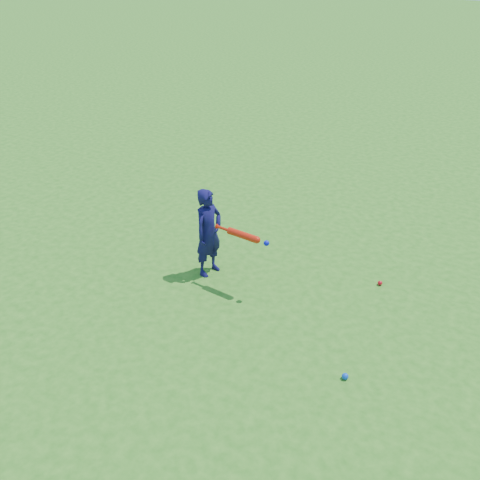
{
  "coord_description": "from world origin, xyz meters",
  "views": [
    {
      "loc": [
        3.99,
        -5.5,
        3.94
      ],
      "look_at": [
        1.07,
        -0.48,
        0.66
      ],
      "focal_mm": 40.0,
      "sensor_mm": 36.0,
      "label": 1
    }
  ],
  "objects": [
    {
      "name": "bat_swing",
      "position": [
        1.18,
        -0.53,
        0.77
      ],
      "size": [
        0.78,
        0.13,
        0.09
      ],
      "rotation": [
        0.0,
        0.0,
        -0.09
      ],
      "color": "red",
      "rests_on": "ground"
    },
    {
      "name": "ground",
      "position": [
        0.0,
        0.0,
        0.0
      ],
      "size": [
        80.0,
        80.0,
        0.0
      ],
      "primitive_type": "plane",
      "color": "#2B721B",
      "rests_on": "ground"
    },
    {
      "name": "child",
      "position": [
        0.58,
        -0.43,
        0.61
      ],
      "size": [
        0.36,
        0.48,
        1.21
      ],
      "primitive_type": "imported",
      "rotation": [
        0.0,
        0.0,
        1.41
      ],
      "color": "#130F48",
      "rests_on": "ground"
    },
    {
      "name": "ground_ball_red",
      "position": [
        2.67,
        0.42,
        0.03
      ],
      "size": [
        0.06,
        0.06,
        0.06
      ],
      "primitive_type": "sphere",
      "color": "red",
      "rests_on": "ground"
    },
    {
      "name": "ground_ball_blue",
      "position": [
        2.88,
        -1.43,
        0.03
      ],
      "size": [
        0.07,
        0.07,
        0.07
      ],
      "primitive_type": "sphere",
      "color": "blue",
      "rests_on": "ground"
    }
  ]
}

